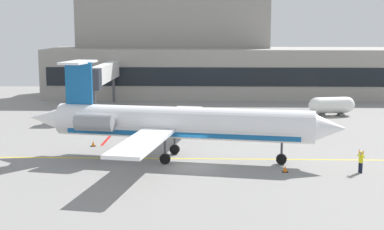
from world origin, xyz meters
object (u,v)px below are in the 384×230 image
Objects in this scene: pushback_tractor at (297,120)px; belt_loader at (154,118)px; fuel_tank at (332,105)px; marshaller at (361,161)px; regional_jet at (176,123)px; baggage_tug at (226,125)px.

belt_loader is at bearing 178.09° from pushback_tractor.
fuel_tank is 28.58m from marshaller.
pushback_tractor is at bearing 49.37° from regional_jet.
regional_jet is 6.38× the size of baggage_tug.
regional_jet is 15.72m from marshaller.
belt_loader is at bearing 133.39° from marshaller.
belt_loader is 24.17m from fuel_tank.
baggage_tug is 1.32× the size of pushback_tractor.
fuel_tank is at bearing 82.06° from marshaller.
belt_loader reaches higher than baggage_tug.
baggage_tug is 8.78m from pushback_tractor.
belt_loader is 1.90× the size of marshaller.
regional_jet is 7.91× the size of belt_loader.
regional_jet reaches higher than fuel_tank.
marshaller is (2.06, -19.16, 0.03)m from pushback_tractor.
baggage_tug is 2.36× the size of marshaller.
fuel_tank reaches higher than marshaller.
fuel_tank is at bearing 40.61° from baggage_tug.
fuel_tank is (6.01, 9.15, 0.46)m from pushback_tractor.
fuel_tank is at bearing 20.83° from belt_loader.
belt_loader is 27.13m from marshaller.
regional_jet reaches higher than belt_loader.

